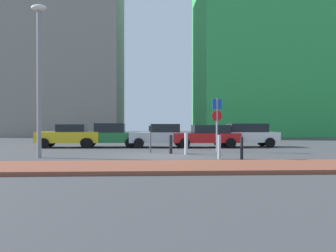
# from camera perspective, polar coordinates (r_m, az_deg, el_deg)

# --- Properties ---
(ground_plane) EXTENTS (120.00, 120.00, 0.00)m
(ground_plane) POSITION_cam_1_polar(r_m,az_deg,el_deg) (17.99, -1.22, -4.57)
(ground_plane) COLOR #424244
(sidewalk_brick) EXTENTS (40.00, 3.28, 0.14)m
(sidewalk_brick) POSITION_cam_1_polar(r_m,az_deg,el_deg) (12.82, -0.50, -6.27)
(sidewalk_brick) COLOR brown
(sidewalk_brick) RESTS_ON ground
(parked_car_yellow) EXTENTS (4.02, 2.00, 1.50)m
(parked_car_yellow) POSITION_cam_1_polar(r_m,az_deg,el_deg) (25.04, -14.83, -1.41)
(parked_car_yellow) COLOR gold
(parked_car_yellow) RESTS_ON ground
(parked_car_green) EXTENTS (4.14, 2.06, 1.57)m
(parked_car_green) POSITION_cam_1_polar(r_m,az_deg,el_deg) (24.80, -8.93, -1.37)
(parked_car_green) COLOR #237238
(parked_car_green) RESTS_ON ground
(parked_car_silver) EXTENTS (3.92, 2.01, 1.53)m
(parked_car_silver) POSITION_cam_1_polar(r_m,az_deg,el_deg) (24.34, -1.10, -1.43)
(parked_car_silver) COLOR #B7BABF
(parked_car_silver) RESTS_ON ground
(parked_car_red) EXTENTS (4.36, 2.10, 1.45)m
(parked_car_red) POSITION_cam_1_polar(r_m,az_deg,el_deg) (24.48, 5.95, -1.45)
(parked_car_red) COLOR red
(parked_car_red) RESTS_ON ground
(parked_car_white) EXTENTS (4.49, 1.93, 1.55)m
(parked_car_white) POSITION_cam_1_polar(r_m,az_deg,el_deg) (25.32, 11.59, -1.31)
(parked_car_white) COLOR white
(parked_car_white) RESTS_ON ground
(parking_sign_post) EXTENTS (0.59, 0.19, 2.91)m
(parking_sign_post) POSITION_cam_1_polar(r_m,az_deg,el_deg) (20.49, 7.47, 1.15)
(parking_sign_post) COLOR gray
(parking_sign_post) RESTS_ON ground
(parking_meter) EXTENTS (0.18, 0.14, 1.44)m
(parking_meter) POSITION_cam_1_polar(r_m,az_deg,el_deg) (19.89, -2.70, -1.42)
(parking_meter) COLOR #4C4C51
(parking_meter) RESTS_ON ground
(street_lamp) EXTENTS (0.70, 0.36, 6.93)m
(street_lamp) POSITION_cam_1_polar(r_m,az_deg,el_deg) (18.02, -19.08, 8.43)
(street_lamp) COLOR gray
(street_lamp) RESTS_ON ground
(traffic_bollard_near) EXTENTS (0.17, 0.17, 1.09)m
(traffic_bollard_near) POSITION_cam_1_polar(r_m,az_deg,el_deg) (18.75, 2.79, -2.71)
(traffic_bollard_near) COLOR #B7B7BC
(traffic_bollard_near) RESTS_ON ground
(traffic_bollard_mid) EXTENTS (0.14, 0.14, 1.06)m
(traffic_bollard_mid) POSITION_cam_1_polar(r_m,az_deg,el_deg) (16.49, 7.82, -3.19)
(traffic_bollard_mid) COLOR #B7B7BC
(traffic_bollard_mid) RESTS_ON ground
(traffic_bollard_far) EXTENTS (0.13, 0.13, 0.97)m
(traffic_bollard_far) POSITION_cam_1_polar(r_m,az_deg,el_deg) (16.51, 11.19, -3.34)
(traffic_bollard_far) COLOR black
(traffic_bollard_far) RESTS_ON ground
(traffic_bollard_edge) EXTENTS (0.16, 0.16, 0.96)m
(traffic_bollard_edge) POSITION_cam_1_polar(r_m,az_deg,el_deg) (19.25, 0.43, -2.81)
(traffic_bollard_edge) COLOR black
(traffic_bollard_edge) RESTS_ON ground
(building_colorful_midrise) EXTENTS (16.18, 13.61, 25.54)m
(building_colorful_midrise) POSITION_cam_1_polar(r_m,az_deg,el_deg) (50.80, 13.99, 13.13)
(building_colorful_midrise) COLOR green
(building_colorful_midrise) RESTS_ON ground
(building_under_construction) EXTENTS (14.38, 13.76, 24.18)m
(building_under_construction) POSITION_cam_1_polar(r_m,az_deg,el_deg) (51.17, -15.44, 12.25)
(building_under_construction) COLOR gray
(building_under_construction) RESTS_ON ground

